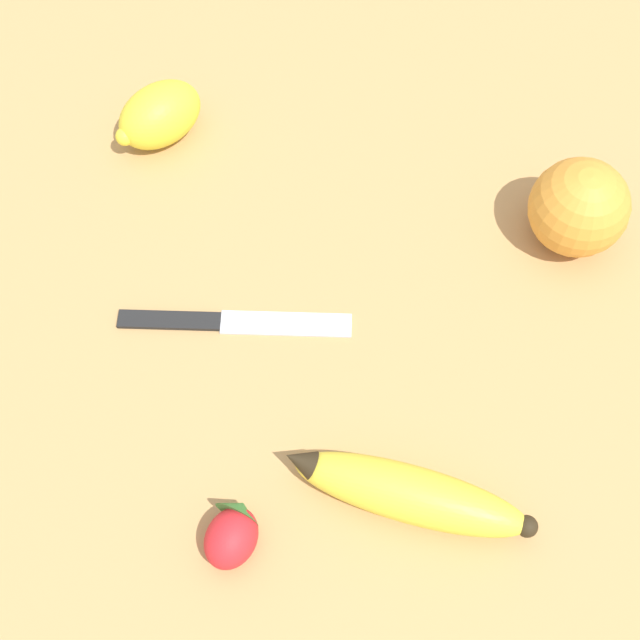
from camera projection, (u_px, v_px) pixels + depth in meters
ground_plane at (274, 411)px, 0.72m from camera, size 3.00×3.00×0.00m
banana at (408, 493)px, 0.67m from camera, size 0.20×0.05×0.04m
orange at (579, 207)px, 0.76m from camera, size 0.09×0.09×0.09m
strawberry at (230, 533)px, 0.66m from camera, size 0.05×0.06×0.04m
lemon at (159, 115)px, 0.83m from camera, size 0.09×0.10×0.06m
paring_knife at (226, 321)px, 0.76m from camera, size 0.20×0.06×0.01m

